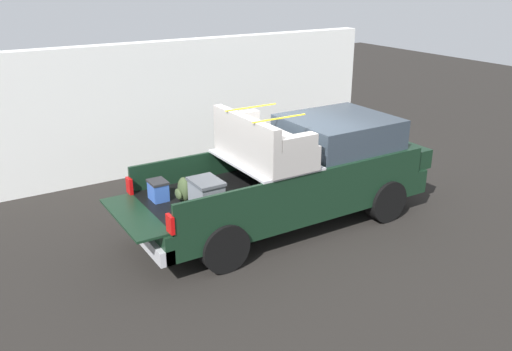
# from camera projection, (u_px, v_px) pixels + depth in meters

# --- Properties ---
(ground_plane) EXTENTS (40.00, 40.00, 0.00)m
(ground_plane) POSITION_uv_depth(u_px,v_px,m) (283.00, 224.00, 10.22)
(ground_plane) COLOR black
(pickup_truck) EXTENTS (6.05, 2.06, 2.23)m
(pickup_truck) POSITION_uv_depth(u_px,v_px,m) (300.00, 172.00, 10.05)
(pickup_truck) COLOR black
(pickup_truck) RESTS_ON ground_plane
(building_facade) EXTENTS (11.70, 0.36, 3.02)m
(building_facade) POSITION_uv_depth(u_px,v_px,m) (155.00, 108.00, 12.53)
(building_facade) COLOR white
(building_facade) RESTS_ON ground_plane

